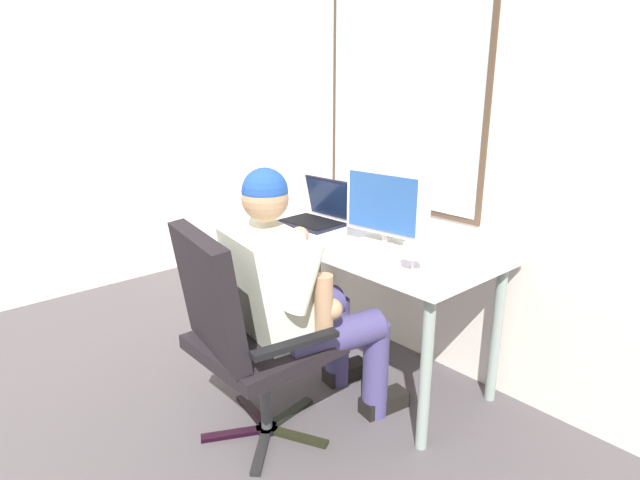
# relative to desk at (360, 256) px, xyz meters

# --- Properties ---
(wall_rear) EXTENTS (4.44, 0.08, 2.67)m
(wall_rear) POSITION_rel_desk_xyz_m (0.04, 0.40, 0.70)
(wall_rear) COLOR silver
(wall_rear) RESTS_ON ground
(desk) EXTENTS (1.44, 0.68, 0.74)m
(desk) POSITION_rel_desk_xyz_m (0.00, 0.00, 0.00)
(desk) COLOR gray
(desk) RESTS_ON ground
(office_chair) EXTENTS (0.67, 0.63, 0.98)m
(office_chair) POSITION_rel_desk_xyz_m (0.10, -0.82, -0.09)
(office_chair) COLOR black
(office_chair) RESTS_ON ground
(person_seated) EXTENTS (0.59, 0.85, 1.20)m
(person_seated) POSITION_rel_desk_xyz_m (0.14, -0.54, -0.02)
(person_seated) COLOR #423C6E
(person_seated) RESTS_ON ground
(crt_monitor) EXTENTS (0.43, 0.24, 0.38)m
(crt_monitor) POSITION_rel_desk_xyz_m (0.15, 0.02, 0.30)
(crt_monitor) COLOR beige
(crt_monitor) RESTS_ON desk
(laptop) EXTENTS (0.36, 0.33, 0.25)m
(laptop) POSITION_rel_desk_xyz_m (-0.38, 0.05, 0.16)
(laptop) COLOR black
(laptop) RESTS_ON desk
(wine_glass) EXTENTS (0.09, 0.09, 0.12)m
(wine_glass) POSITION_rel_desk_xyz_m (0.47, -0.17, 0.18)
(wine_glass) COLOR silver
(wine_glass) RESTS_ON desk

